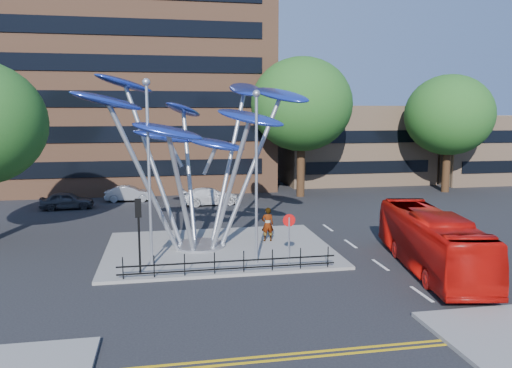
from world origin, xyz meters
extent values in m
plane|color=black|center=(0.00, 0.00, 0.00)|extent=(120.00, 120.00, 0.00)
cube|color=slate|center=(-1.00, 6.00, 0.07)|extent=(12.00, 9.00, 0.15)
cube|color=gold|center=(0.00, -6.00, 0.01)|extent=(40.00, 0.12, 0.01)
cube|color=gold|center=(0.00, -6.30, 0.01)|extent=(40.00, 0.12, 0.01)
cube|color=brown|center=(-6.00, 32.00, 15.00)|extent=(25.00, 15.00, 30.00)
cube|color=tan|center=(16.00, 30.00, 4.00)|extent=(15.00, 8.00, 8.00)
cube|color=tan|center=(30.00, 28.00, 3.50)|extent=(12.00, 8.00, 7.00)
cylinder|color=black|center=(8.00, 22.00, 2.86)|extent=(0.70, 0.70, 5.72)
ellipsoid|color=#164E1A|center=(8.00, 22.00, 8.06)|extent=(8.80, 8.80, 8.10)
cylinder|color=black|center=(22.00, 22.00, 2.53)|extent=(0.70, 0.70, 5.06)
ellipsoid|color=#164E1A|center=(22.00, 22.00, 7.13)|extent=(8.00, 8.00, 7.36)
cylinder|color=#9EA0A5|center=(-2.00, 6.50, 0.21)|extent=(2.80, 2.80, 0.12)
cylinder|color=#9EA0A5|center=(-3.20, 5.90, 4.05)|extent=(0.24, 0.24, 7.80)
ellipsoid|color=blue|center=(-6.40, 4.90, 7.95)|extent=(3.92, 2.95, 1.39)
cylinder|color=#9EA0A5|center=(-2.40, 5.50, 3.35)|extent=(0.24, 0.24, 6.40)
ellipsoid|color=blue|center=(-3.60, 3.30, 6.55)|extent=(3.47, 1.78, 1.31)
cylinder|color=#9EA0A5|center=(-1.40, 5.70, 3.65)|extent=(0.24, 0.24, 7.00)
ellipsoid|color=blue|center=(0.40, 4.10, 7.15)|extent=(3.81, 3.11, 1.36)
cylinder|color=#9EA0A5|center=(-0.80, 6.50, 4.25)|extent=(0.24, 0.24, 8.20)
ellipsoid|color=blue|center=(2.60, 6.90, 8.35)|extent=(3.52, 4.06, 1.44)
cylinder|color=#9EA0A5|center=(-1.20, 7.40, 4.45)|extent=(0.24, 0.24, 8.60)
ellipsoid|color=blue|center=(1.00, 9.40, 8.75)|extent=(2.21, 3.79, 1.39)
cylinder|color=#9EA0A5|center=(-2.20, 7.50, 3.85)|extent=(0.24, 0.24, 7.40)
ellipsoid|color=blue|center=(-2.60, 10.10, 7.55)|extent=(3.02, 3.71, 1.34)
cylinder|color=#9EA0A5|center=(-3.00, 6.90, 4.55)|extent=(0.24, 0.24, 8.80)
ellipsoid|color=blue|center=(-5.80, 8.30, 8.95)|extent=(3.88, 3.60, 1.42)
ellipsoid|color=blue|center=(-3.80, 6.70, 6.15)|extent=(3.40, 1.96, 1.13)
ellipsoid|color=blue|center=(-1.10, 6.10, 5.75)|extent=(3.39, 2.16, 1.11)
cylinder|color=#9EA0A5|center=(-4.50, 3.50, 4.40)|extent=(0.14, 0.14, 8.50)
sphere|color=#9EA0A5|center=(-4.50, 3.50, 8.77)|extent=(0.36, 0.36, 0.36)
cylinder|color=#9EA0A5|center=(0.50, 3.00, 4.15)|extent=(0.14, 0.14, 8.00)
sphere|color=#9EA0A5|center=(0.50, 3.00, 8.27)|extent=(0.36, 0.36, 0.36)
cylinder|color=black|center=(-5.00, 2.50, 1.75)|extent=(0.10, 0.10, 3.20)
cube|color=black|center=(-5.00, 2.50, 3.15)|extent=(0.28, 0.18, 0.85)
sphere|color=#FF0C0C|center=(-5.00, 2.50, 3.43)|extent=(0.18, 0.18, 0.18)
cylinder|color=#9EA0A5|center=(2.00, 2.50, 1.30)|extent=(0.08, 0.08, 2.30)
cylinder|color=red|center=(2.00, 2.53, 2.30)|extent=(0.60, 0.04, 0.60)
cube|color=white|center=(2.00, 2.55, 2.30)|extent=(0.42, 0.03, 0.10)
cylinder|color=black|center=(-5.70, 1.70, 0.65)|extent=(0.05, 0.05, 1.00)
cylinder|color=black|center=(-4.36, 1.70, 0.65)|extent=(0.05, 0.05, 1.00)
cylinder|color=black|center=(-3.01, 1.70, 0.65)|extent=(0.05, 0.05, 1.00)
cylinder|color=black|center=(-1.67, 1.70, 0.65)|extent=(0.05, 0.05, 1.00)
cylinder|color=black|center=(-0.33, 1.70, 0.65)|extent=(0.05, 0.05, 1.00)
cylinder|color=black|center=(1.01, 1.70, 0.65)|extent=(0.05, 0.05, 1.00)
cylinder|color=black|center=(2.36, 1.70, 0.65)|extent=(0.05, 0.05, 1.00)
cylinder|color=black|center=(3.70, 1.70, 0.65)|extent=(0.05, 0.05, 1.00)
cube|color=black|center=(-1.00, 1.70, 0.70)|extent=(10.00, 0.06, 0.06)
cube|color=black|center=(-1.00, 1.70, 0.35)|extent=(10.00, 0.06, 0.06)
imported|color=#B80D08|center=(8.50, 0.90, 1.39)|extent=(4.02, 10.26, 2.79)
imported|color=gray|center=(1.87, 6.93, 1.12)|extent=(0.71, 0.46, 1.93)
imported|color=#393A40|center=(-11.23, 19.64, 0.67)|extent=(4.04, 1.84, 1.34)
imported|color=#A7AAAE|center=(-6.73, 22.25, 0.65)|extent=(3.98, 1.50, 1.30)
imported|color=silver|center=(-0.23, 19.46, 0.68)|extent=(4.87, 2.45, 1.36)
camera|label=1|loc=(-3.79, -20.09, 7.46)|focal=35.00mm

